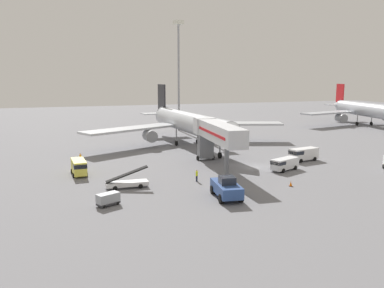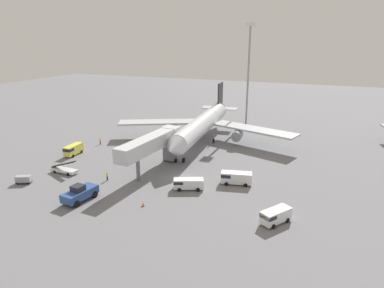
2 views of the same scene
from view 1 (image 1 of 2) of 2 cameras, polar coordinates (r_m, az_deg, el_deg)
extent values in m
plane|color=slate|center=(66.79, 9.06, -3.17)|extent=(300.00, 300.00, 0.00)
cylinder|color=silver|center=(83.95, -0.17, 3.01)|extent=(6.86, 35.22, 4.33)
cone|color=silver|center=(66.48, 6.36, 1.22)|extent=(4.53, 4.44, 4.24)
cone|color=silver|center=(103.25, -4.63, 4.39)|extent=(4.57, 6.73, 4.11)
cube|color=#232328|center=(101.44, -4.37, 6.57)|extent=(0.73, 5.08, 6.93)
cube|color=silver|center=(102.13, -2.88, 4.47)|extent=(5.45, 4.05, 0.24)
cube|color=silver|center=(100.47, -5.67, 4.35)|extent=(5.45, 4.05, 0.24)
cube|color=silver|center=(92.14, 6.06, 2.93)|extent=(22.19, 11.46, 0.44)
cube|color=silver|center=(83.22, -8.75, 2.16)|extent=(21.69, 14.11, 0.44)
cylinder|color=gray|center=(89.38, 4.41, 1.78)|extent=(2.66, 3.34, 2.44)
cylinder|color=gray|center=(83.06, -6.02, 1.16)|extent=(2.66, 3.34, 2.44)
cylinder|color=gray|center=(72.10, 4.03, -0.41)|extent=(0.28, 0.28, 3.15)
cylinder|color=black|center=(72.38, 4.01, -1.64)|extent=(0.43, 1.12, 1.10)
cylinder|color=gray|center=(87.21, 0.81, 1.35)|extent=(0.28, 0.28, 3.15)
cylinder|color=black|center=(87.45, 0.81, 0.33)|extent=(0.43, 1.12, 1.10)
cylinder|color=gray|center=(85.35, -2.26, 1.16)|extent=(0.28, 0.28, 3.15)
cylinder|color=black|center=(85.60, -2.25, 0.12)|extent=(0.43, 1.12, 1.10)
cube|color=silver|center=(62.24, 4.05, 1.66)|extent=(4.36, 16.75, 2.70)
cube|color=red|center=(61.79, 2.71, 1.62)|extent=(1.19, 13.86, 0.44)
cube|color=silver|center=(70.66, 1.83, 2.63)|extent=(3.67, 3.08, 2.84)
cube|color=#232833|center=(71.87, 1.54, 2.94)|extent=(3.31, 0.51, 0.90)
cube|color=slate|center=(70.60, 1.94, -0.25)|extent=(2.69, 2.01, 4.30)
cylinder|color=black|center=(70.63, 0.82, -2.02)|extent=(0.37, 0.82, 0.80)
cylinder|color=black|center=(71.39, 3.03, -1.91)|extent=(0.37, 0.82, 0.80)
cylinder|color=slate|center=(59.77, 4.99, -2.28)|extent=(0.70, 0.70, 4.70)
cube|color=#2D4C8E|center=(48.88, 4.93, -6.35)|extent=(3.30, 6.28, 1.31)
cube|color=#232833|center=(48.31, 5.05, -5.18)|extent=(2.01, 2.01, 0.90)
cylinder|color=black|center=(47.64, 7.01, -7.63)|extent=(0.54, 1.14, 1.10)
cylinder|color=black|center=(46.95, 4.16, -7.85)|extent=(0.54, 1.14, 1.10)
cylinder|color=black|center=(51.20, 5.62, -6.39)|extent=(0.54, 1.14, 1.10)
cylinder|color=black|center=(50.56, 2.96, -6.56)|extent=(0.54, 1.14, 1.10)
cube|color=white|center=(53.93, -9.28, -5.61)|extent=(5.62, 1.88, 0.55)
cube|color=black|center=(53.61, -9.32, -4.29)|extent=(5.64, 1.10, 1.96)
cylinder|color=black|center=(55.03, -7.66, -5.56)|extent=(0.61, 0.24, 0.60)
cylinder|color=black|center=(53.46, -7.36, -6.01)|extent=(0.61, 0.24, 0.60)
cylinder|color=black|center=(54.60, -11.14, -5.78)|extent=(0.61, 0.24, 0.60)
cylinder|color=black|center=(53.02, -10.95, -6.24)|extent=(0.61, 0.24, 0.60)
cube|color=#E5DB4C|center=(62.31, -15.89, -3.12)|extent=(2.14, 5.06, 2.01)
cube|color=#1E232D|center=(60.58, -15.73, -3.04)|extent=(1.96, 1.70, 0.64)
cylinder|color=black|center=(61.14, -14.86, -4.23)|extent=(0.37, 0.70, 0.68)
cylinder|color=black|center=(60.95, -16.51, -4.35)|extent=(0.37, 0.70, 0.68)
cylinder|color=black|center=(64.10, -15.23, -3.61)|extent=(0.37, 0.70, 0.68)
cylinder|color=black|center=(63.93, -16.80, -3.72)|extent=(0.37, 0.70, 0.68)
cylinder|color=black|center=(71.37, 25.76, -2.91)|extent=(0.66, 0.75, 0.68)
cube|color=white|center=(72.76, 15.70, -1.35)|extent=(5.76, 3.11, 1.94)
cube|color=#1E232D|center=(71.36, 14.68, -1.17)|extent=(2.14, 2.37, 0.62)
cylinder|color=black|center=(71.07, 15.28, -2.34)|extent=(0.74, 0.50, 0.68)
cylinder|color=black|center=(72.40, 14.19, -2.08)|extent=(0.74, 0.50, 0.68)
cylinder|color=black|center=(73.51, 17.12, -2.04)|extent=(0.74, 0.50, 0.68)
cylinder|color=black|center=(74.79, 16.03, -1.79)|extent=(0.74, 0.50, 0.68)
cube|color=white|center=(64.61, 13.13, -2.72)|extent=(5.46, 3.67, 1.64)
cube|color=#1E232D|center=(63.14, 12.21, -2.64)|extent=(2.23, 2.34, 0.53)
cylinder|color=black|center=(63.01, 12.90, -3.74)|extent=(0.75, 0.56, 0.68)
cylinder|color=black|center=(64.01, 11.63, -3.49)|extent=(0.75, 0.56, 0.68)
cylinder|color=black|center=(65.58, 14.54, -3.29)|extent=(0.75, 0.56, 0.68)
cylinder|color=black|center=(66.54, 13.29, -3.06)|extent=(0.75, 0.56, 0.68)
cube|color=#38383D|center=(47.19, -11.89, -8.27)|extent=(2.85, 2.22, 0.22)
cube|color=#999EA5|center=(47.01, -11.92, -7.53)|extent=(2.85, 2.22, 1.05)
cylinder|color=black|center=(48.14, -11.34, -8.03)|extent=(0.38, 0.27, 0.36)
cylinder|color=black|center=(47.26, -10.59, -8.34)|extent=(0.38, 0.27, 0.36)
cylinder|color=black|center=(47.22, -13.19, -8.45)|extent=(0.38, 0.27, 0.36)
cylinder|color=black|center=(46.32, -12.45, -8.78)|extent=(0.38, 0.27, 0.36)
cylinder|color=#1E2333|center=(71.11, -15.65, -2.29)|extent=(0.33, 0.33, 0.83)
cylinder|color=orange|center=(70.97, -15.68, -1.70)|extent=(0.44, 0.44, 0.65)
sphere|color=tan|center=(70.88, -15.70, -1.34)|extent=(0.22, 0.22, 0.22)
cylinder|color=#1E2333|center=(56.44, 0.68, -4.98)|extent=(0.34, 0.34, 0.82)
cylinder|color=#D8EA19|center=(56.26, 0.68, -4.25)|extent=(0.45, 0.45, 0.65)
sphere|color=tan|center=(56.15, 0.68, -3.81)|extent=(0.22, 0.22, 0.22)
cube|color=black|center=(55.74, 13.94, -5.87)|extent=(0.46, 0.46, 0.03)
cone|color=orange|center=(55.65, 13.96, -5.52)|extent=(0.40, 0.40, 0.68)
cylinder|color=#B7BCC6|center=(130.38, 23.98, 4.48)|extent=(9.03, 31.10, 4.13)
cone|color=#B7BCC6|center=(145.90, 20.06, 5.30)|extent=(4.78, 6.24, 3.92)
cube|color=red|center=(144.47, 20.42, 6.76)|extent=(1.07, 4.46, 6.60)
cube|color=#B7BCC6|center=(145.55, 21.27, 5.30)|extent=(5.41, 4.00, 0.24)
cube|color=#B7BCC6|center=(143.09, 19.55, 5.34)|extent=(5.41, 4.00, 0.24)
cube|color=#B7BCC6|center=(127.20, 19.01, 4.25)|extent=(20.35, 8.74, 0.44)
cylinder|color=gray|center=(127.90, 20.57, 3.50)|extent=(3.00, 3.62, 2.51)
cylinder|color=gray|center=(133.45, 24.32, 3.35)|extent=(0.28, 0.28, 3.11)
cylinder|color=black|center=(133.61, 24.27, 2.68)|extent=(0.52, 1.14, 1.10)
cylinder|color=gray|center=(130.88, 22.58, 3.36)|extent=(0.28, 0.28, 3.11)
cylinder|color=black|center=(131.04, 22.54, 2.68)|extent=(0.52, 1.14, 1.10)
cylinder|color=#93969B|center=(109.20, -1.92, 9.33)|extent=(0.56, 0.56, 28.32)
cube|color=silver|center=(110.13, -1.96, 16.98)|extent=(2.40, 2.40, 1.00)
camera|label=2|loc=(55.73, 70.19, 14.51)|focal=32.14mm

